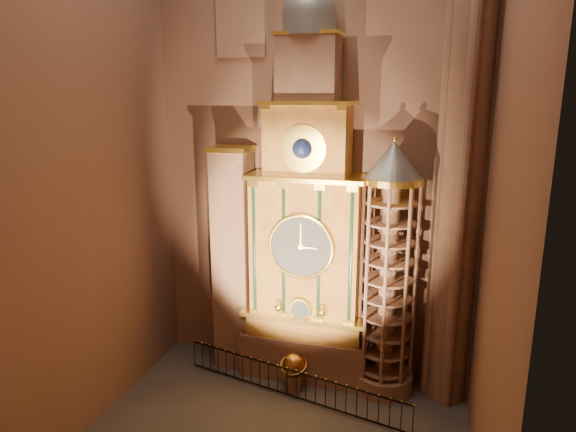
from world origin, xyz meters
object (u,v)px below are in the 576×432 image
(astronomical_clock, at_px, (307,232))
(iron_railing, at_px, (291,383))
(stair_turret, at_px, (388,273))
(portrait_tower, at_px, (234,259))
(celestial_globe, at_px, (294,368))

(astronomical_clock, bearing_deg, iron_railing, -92.33)
(astronomical_clock, height_order, stair_turret, astronomical_clock)
(astronomical_clock, height_order, portrait_tower, astronomical_clock)
(stair_turret, height_order, celestial_globe, stair_turret)
(stair_turret, bearing_deg, portrait_tower, 177.67)
(stair_turret, xyz_separation_m, iron_railing, (-3.59, -1.83, -4.59))
(stair_turret, distance_m, celestial_globe, 5.75)
(stair_turret, distance_m, iron_railing, 6.11)
(astronomical_clock, bearing_deg, celestial_globe, -96.70)
(celestial_globe, bearing_deg, iron_railing, -82.15)
(stair_turret, height_order, iron_railing, stair_turret)
(iron_railing, bearing_deg, astronomical_clock, 87.67)
(portrait_tower, xyz_separation_m, stair_turret, (6.90, -0.28, 0.12))
(portrait_tower, xyz_separation_m, iron_railing, (3.31, -2.11, -4.47))
(stair_turret, relative_size, celestial_globe, 6.45)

